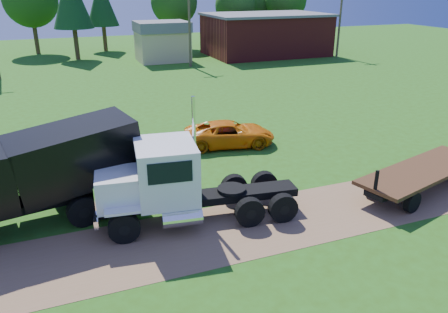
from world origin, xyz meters
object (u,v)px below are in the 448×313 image
object	(u,v)px
black_dump_truck	(33,173)
orange_pickup	(230,134)
white_semi_tractor	(169,183)
flatbed_trailer	(422,173)

from	to	relation	value
black_dump_truck	orange_pickup	distance (m)	11.95
black_dump_truck	white_semi_tractor	bearing A→B (deg)	-31.45
black_dump_truck	orange_pickup	size ratio (longest dim) A/B	1.77
white_semi_tractor	orange_pickup	bearing A→B (deg)	60.14
flatbed_trailer	white_semi_tractor	bearing A→B (deg)	157.89
black_dump_truck	orange_pickup	bearing A→B (deg)	16.70
white_semi_tractor	flatbed_trailer	size ratio (longest dim) A/B	1.08
orange_pickup	black_dump_truck	bearing A→B (deg)	129.21
orange_pickup	flatbed_trailer	xyz separation A→B (m)	(6.11, -8.77, 0.08)
black_dump_truck	flatbed_trailer	bearing A→B (deg)	-22.20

